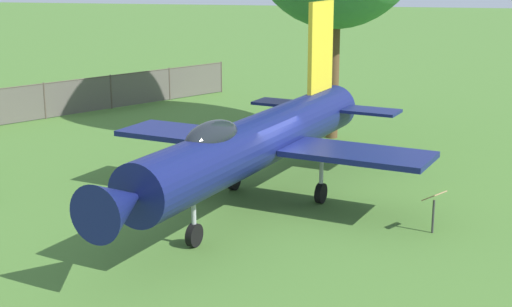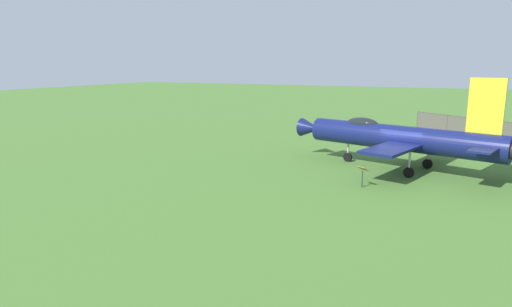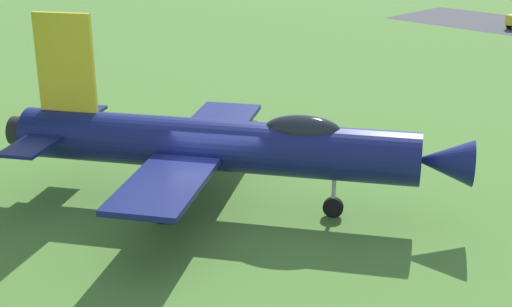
% 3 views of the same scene
% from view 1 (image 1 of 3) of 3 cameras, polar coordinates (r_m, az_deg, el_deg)
% --- Properties ---
extents(ground_plane, '(200.00, 200.00, 0.00)m').
position_cam_1_polar(ground_plane, '(22.35, 0.19, -3.99)').
color(ground_plane, '#47722D').
extents(display_jet, '(13.61, 9.79, 5.68)m').
position_cam_1_polar(display_jet, '(21.51, -0.20, 0.88)').
color(display_jet, '#111951').
rests_on(display_jet, ground_plane).
extents(perimeter_fence, '(20.22, 14.15, 1.65)m').
position_cam_1_polar(perimeter_fence, '(35.03, -17.97, 3.48)').
color(perimeter_fence, '#4C4238').
rests_on(perimeter_fence, ground_plane).
extents(info_plaque, '(0.72, 0.66, 1.14)m').
position_cam_1_polar(info_plaque, '(20.54, 13.09, -3.52)').
color(info_plaque, '#333333').
rests_on(info_plaque, ground_plane).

